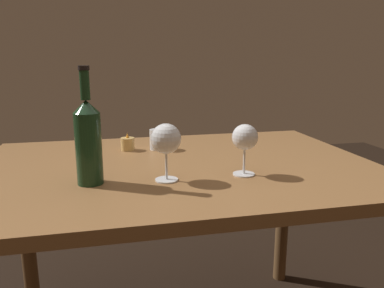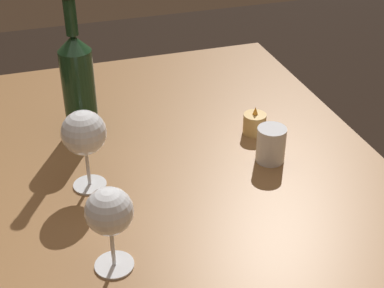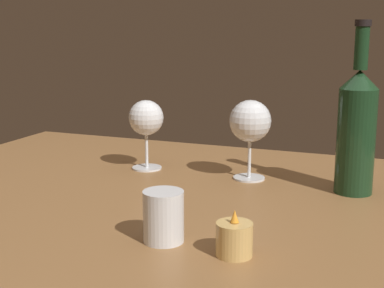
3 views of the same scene
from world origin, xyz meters
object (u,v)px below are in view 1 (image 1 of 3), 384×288
wine_glass_right (166,140)px  votive_candle (128,144)px  wine_bottle (88,140)px  water_tumbler (158,141)px  wine_glass_left (245,139)px

wine_glass_right → votive_candle: 0.41m
wine_bottle → water_tumbler: (0.24, 0.36, -0.09)m
votive_candle → wine_bottle: bearing=-108.5°
water_tumbler → votive_candle: 0.11m
wine_glass_right → wine_bottle: (-0.21, 0.02, 0.01)m
votive_candle → wine_glass_left: bearing=-50.1°
wine_glass_right → wine_bottle: size_ratio=0.51×
wine_glass_left → wine_glass_right: bearing=-179.4°
wine_glass_right → votive_candle: size_ratio=2.48×
wine_glass_right → votive_candle: (-0.09, 0.39, -0.10)m
wine_glass_left → wine_bottle: wine_bottle is taller
wine_glass_left → water_tumbler: size_ratio=2.00×
wine_glass_right → wine_bottle: 0.21m
wine_glass_left → wine_glass_right: size_ratio=0.93×
votive_candle → water_tumbler: bearing=-6.0°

